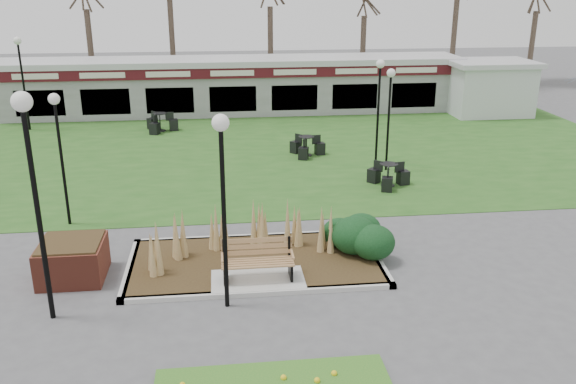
{
  "coord_description": "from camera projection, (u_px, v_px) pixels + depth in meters",
  "views": [
    {
      "loc": [
        -0.79,
        -12.78,
        6.85
      ],
      "look_at": [
        0.93,
        2.0,
        1.63
      ],
      "focal_mm": 38.0,
      "sensor_mm": 36.0,
      "label": 1
    }
  ],
  "objects": [
    {
      "name": "bistro_set_b",
      "position": [
        160.0,
        125.0,
        28.81
      ],
      "size": [
        1.53,
        1.6,
        0.87
      ],
      "color": "black",
      "rests_on": "ground"
    },
    {
      "name": "lamp_post_mid_left",
      "position": [
        58.0,
        131.0,
        17.04
      ],
      "size": [
        0.32,
        0.32,
        3.89
      ],
      "color": "black",
      "rests_on": "ground"
    },
    {
      "name": "park_bench",
      "position": [
        257.0,
        260.0,
        14.37
      ],
      "size": [
        1.7,
        0.66,
        0.93
      ],
      "color": "#A27049",
      "rests_on": "ground"
    },
    {
      "name": "lamp_post_far_left",
      "position": [
        21.0,
        63.0,
        28.15
      ],
      "size": [
        0.36,
        0.36,
        4.36
      ],
      "color": "black",
      "rests_on": "ground"
    },
    {
      "name": "lawn",
      "position": [
        238.0,
        151.0,
        25.57
      ],
      "size": [
        34.0,
        16.0,
        0.02
      ],
      "primitive_type": "cube",
      "color": "#24561B",
      "rests_on": "ground"
    },
    {
      "name": "brick_planter",
      "position": [
        73.0,
        260.0,
        14.63
      ],
      "size": [
        1.5,
        1.5,
        0.95
      ],
      "color": "brown",
      "rests_on": "ground"
    },
    {
      "name": "ground",
      "position": [
        258.0,
        287.0,
        14.33
      ],
      "size": [
        100.0,
        100.0,
        0.0
      ],
      "primitive_type": "plane",
      "color": "#515154",
      "rests_on": "ground"
    },
    {
      "name": "planting_bed",
      "position": [
        304.0,
        246.0,
        15.61
      ],
      "size": [
        6.75,
        3.4,
        1.27
      ],
      "color": "#382516",
      "rests_on": "ground"
    },
    {
      "name": "lamp_post_mid_right",
      "position": [
        379.0,
        88.0,
        23.07
      ],
      "size": [
        0.33,
        0.33,
        4.01
      ],
      "color": "black",
      "rests_on": "ground"
    },
    {
      "name": "bistro_set_d",
      "position": [
        388.0,
        178.0,
        21.19
      ],
      "size": [
        1.44,
        1.48,
        0.8
      ],
      "color": "black",
      "rests_on": "ground"
    },
    {
      "name": "lamp_post_far_right",
      "position": [
        390.0,
        97.0,
        22.12
      ],
      "size": [
        0.32,
        0.32,
        3.82
      ],
      "color": "black",
      "rests_on": "ground"
    },
    {
      "name": "food_pavilion",
      "position": [
        232.0,
        85.0,
        32.55
      ],
      "size": [
        24.6,
        3.4,
        2.9
      ],
      "color": "gray",
      "rests_on": "ground"
    },
    {
      "name": "lamp_post_near_right",
      "position": [
        222.0,
        170.0,
        12.46
      ],
      "size": [
        0.36,
        0.36,
        4.32
      ],
      "color": "black",
      "rests_on": "ground"
    },
    {
      "name": "lamp_post_near_left",
      "position": [
        30.0,
        158.0,
        11.87
      ],
      "size": [
        0.4,
        0.4,
        4.86
      ],
      "color": "black",
      "rests_on": "ground"
    },
    {
      "name": "service_hut",
      "position": [
        489.0,
        87.0,
        32.2
      ],
      "size": [
        4.4,
        3.4,
        2.83
      ],
      "color": "silver",
      "rests_on": "ground"
    },
    {
      "name": "bistro_set_c",
      "position": [
        306.0,
        149.0,
        24.83
      ],
      "size": [
        1.42,
        1.49,
        0.8
      ],
      "color": "black",
      "rests_on": "ground"
    }
  ]
}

